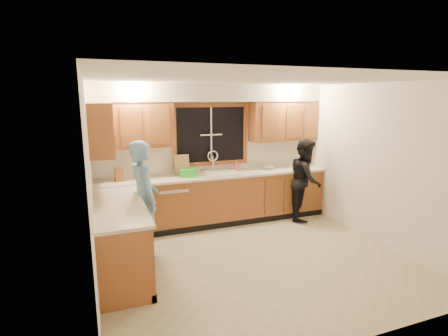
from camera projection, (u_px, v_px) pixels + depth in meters
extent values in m
plane|color=#B4A98A|center=(254.00, 259.00, 5.00)|extent=(4.20, 4.20, 0.00)
plane|color=white|center=(257.00, 80.00, 4.50)|extent=(4.20, 4.20, 0.00)
plane|color=white|center=(211.00, 153.00, 6.49)|extent=(4.20, 0.00, 4.20)
plane|color=white|center=(91.00, 188.00, 4.03)|extent=(0.00, 3.80, 3.80)
plane|color=white|center=(376.00, 164.00, 5.48)|extent=(0.00, 3.80, 3.80)
cube|color=#A05A2E|center=(217.00, 200.00, 6.38)|extent=(4.20, 0.60, 0.88)
cube|color=#A05A2E|center=(120.00, 239.00, 4.61)|extent=(0.60, 1.90, 0.88)
cube|color=beige|center=(217.00, 175.00, 6.28)|extent=(4.20, 0.63, 0.04)
cube|color=beige|center=(119.00, 205.00, 4.53)|extent=(0.63, 1.90, 0.04)
cube|color=#A05A2E|center=(132.00, 125.00, 5.73)|extent=(1.35, 0.33, 0.75)
cube|color=#A05A2E|center=(284.00, 121.00, 6.72)|extent=(1.35, 0.33, 0.75)
cube|color=#A05A2E|center=(100.00, 129.00, 4.99)|extent=(0.33, 0.90, 0.75)
cube|color=beige|center=(214.00, 93.00, 6.11)|extent=(4.20, 0.35, 0.30)
cube|color=black|center=(211.00, 135.00, 6.42)|extent=(1.30, 0.01, 1.00)
cube|color=#A05A2E|center=(211.00, 105.00, 6.30)|extent=(1.44, 0.03, 0.07)
cube|color=#A05A2E|center=(211.00, 163.00, 6.52)|extent=(1.44, 0.03, 0.07)
cube|color=#A05A2E|center=(174.00, 136.00, 6.17)|extent=(0.07, 0.03, 1.00)
cube|color=#A05A2E|center=(245.00, 133.00, 6.65)|extent=(0.07, 0.03, 1.00)
cube|color=silver|center=(216.00, 173.00, 6.28)|extent=(0.86, 0.52, 0.03)
cube|color=silver|center=(205.00, 179.00, 6.23)|extent=(0.38, 0.42, 0.18)
cube|color=silver|center=(227.00, 177.00, 6.37)|extent=(0.38, 0.42, 0.18)
cylinder|color=silver|center=(213.00, 163.00, 6.44)|extent=(0.04, 0.04, 0.28)
torus|color=silver|center=(213.00, 156.00, 6.41)|extent=(0.21, 0.03, 0.21)
cube|color=white|center=(171.00, 206.00, 6.08)|extent=(0.60, 0.56, 0.82)
cube|color=white|center=(124.00, 256.00, 4.09)|extent=(0.58, 0.75, 0.90)
imported|color=#6EA1D0|center=(144.00, 199.00, 4.99)|extent=(0.51, 0.68, 1.69)
imported|color=black|center=(305.00, 180.00, 6.54)|extent=(0.90, 0.94, 1.53)
cube|color=brown|center=(119.00, 175.00, 5.71)|extent=(0.14, 0.12, 0.22)
cube|color=tan|center=(182.00, 165.00, 6.18)|extent=(0.28, 0.11, 0.36)
cube|color=green|center=(188.00, 172.00, 6.10)|extent=(0.34, 0.32, 0.13)
imported|color=#DE548B|center=(237.00, 166.00, 6.56)|extent=(0.08, 0.08, 0.18)
imported|color=silver|center=(269.00, 167.00, 6.73)|extent=(0.28, 0.28, 0.06)
cylinder|color=#BDAC92|center=(203.00, 174.00, 5.99)|extent=(0.08, 0.08, 0.13)
cylinder|color=#BDAC92|center=(202.00, 173.00, 6.09)|extent=(0.07, 0.07, 0.11)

